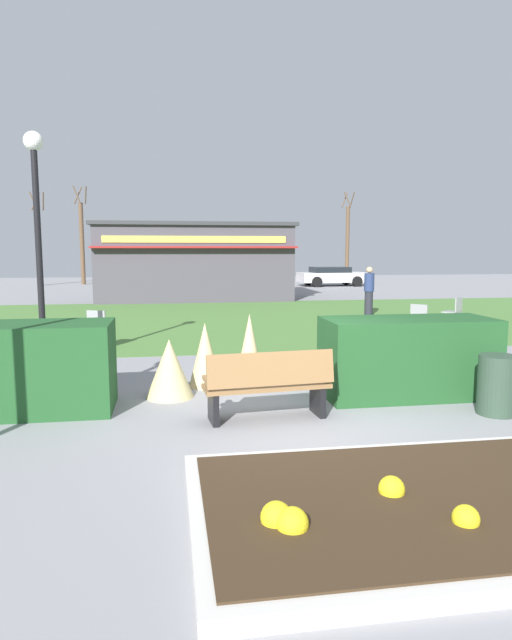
{
  "coord_description": "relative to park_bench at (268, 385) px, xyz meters",
  "views": [
    {
      "loc": [
        -1.66,
        -6.9,
        2.26
      ],
      "look_at": [
        -0.16,
        2.51,
        1.03
      ],
      "focal_mm": 30.58,
      "sensor_mm": 36.0,
      "label": 1
    }
  ],
  "objects": [
    {
      "name": "park_bench",
      "position": [
        0.0,
        0.0,
        0.0
      ],
      "size": [
        1.74,
        0.68,
        0.95
      ],
      "color": "olive",
      "rests_on": "ground_plane"
    },
    {
      "name": "ground_plane",
      "position": [
        0.39,
        -0.05,
        -0.48
      ],
      "size": [
        80.0,
        80.0,
        0.0
      ],
      "primitive_type": "plane",
      "color": "gray"
    },
    {
      "name": "parked_car_east_slot",
      "position": [
        8.85,
        26.22,
        0.16
      ],
      "size": [
        4.28,
        2.22,
        1.2
      ],
      "color": "silver",
      "rests_on": "ground_plane"
    },
    {
      "name": "ornamental_grass_behind_left",
      "position": [
        -0.71,
        1.95,
        0.05
      ],
      "size": [
        0.55,
        0.55,
        1.07
      ],
      "primitive_type": "cone",
      "color": "#D1BC7F",
      "rests_on": "ground_plane"
    },
    {
      "name": "lawn_patch",
      "position": [
        0.39,
        10.65,
        -0.48
      ],
      "size": [
        36.0,
        12.0,
        0.01
      ],
      "primitive_type": "cube",
      "color": "#4C7A38",
      "rests_on": "ground_plane"
    },
    {
      "name": "cafe_chair_east",
      "position": [
        6.95,
        7.72,
        0.05
      ],
      "size": [
        0.62,
        0.62,
        0.89
      ],
      "color": "gray",
      "rests_on": "ground_plane"
    },
    {
      "name": "trash_bin",
      "position": [
        3.17,
        -0.24,
        -0.07
      ],
      "size": [
        0.52,
        0.52,
        0.83
      ],
      "primitive_type": "cylinder",
      "color": "#2D4233",
      "rests_on": "ground_plane"
    },
    {
      "name": "cafe_chair_west",
      "position": [
        5.06,
        6.03,
        0.05
      ],
      "size": [
        0.62,
        0.62,
        0.89
      ],
      "color": "gray",
      "rests_on": "ground_plane"
    },
    {
      "name": "lamppost_mid",
      "position": [
        -3.71,
        4.0,
        2.3
      ],
      "size": [
        0.36,
        0.36,
        4.44
      ],
      "color": "black",
      "rests_on": "ground_plane"
    },
    {
      "name": "ornamental_grass_behind_center",
      "position": [
        0.03,
        1.9,
        0.13
      ],
      "size": [
        0.51,
        0.51,
        1.21
      ],
      "primitive_type": "cone",
      "color": "#D1BC7F",
      "rests_on": "ground_plane"
    },
    {
      "name": "parked_car_center_slot",
      "position": [
        3.24,
        26.22,
        0.16
      ],
      "size": [
        4.34,
        2.33,
        1.2
      ],
      "color": "maroon",
      "rests_on": "ground_plane"
    },
    {
      "name": "hedge_left",
      "position": [
        -3.14,
        0.9,
        0.15
      ],
      "size": [
        2.1,
        1.1,
        1.25
      ],
      "primitive_type": "cube",
      "color": "#1E4C23",
      "rests_on": "ground_plane"
    },
    {
      "name": "person_strolling",
      "position": [
        5.49,
        10.84,
        0.38
      ],
      "size": [
        0.34,
        0.34,
        1.69
      ],
      "rotation": [
        0.0,
        0.0,
        0.64
      ],
      "color": "#23232D",
      "rests_on": "ground_plane"
    },
    {
      "name": "tree_left_bg",
      "position": [
        12.09,
        32.96,
        2.43
      ],
      "size": [
        0.91,
        0.96,
        6.54
      ],
      "color": "brown",
      "rests_on": "ground_plane"
    },
    {
      "name": "tree_right_bg",
      "position": [
        -6.86,
        30.35,
        2.33
      ],
      "size": [
        0.91,
        0.96,
        6.35
      ],
      "color": "brown",
      "rests_on": "ground_plane"
    },
    {
      "name": "cafe_chair_center",
      "position": [
        -2.9,
        5.9,
        0.05
      ],
      "size": [
        0.56,
        0.56,
        0.89
      ],
      "color": "gray",
      "rests_on": "ground_plane"
    },
    {
      "name": "food_kiosk",
      "position": [
        -0.12,
        18.36,
        1.26
      ],
      "size": [
        8.86,
        4.63,
        3.45
      ],
      "color": "#47424C",
      "rests_on": "ground_plane"
    },
    {
      "name": "flower_bed",
      "position": [
        1.04,
        -2.77,
        -0.39
      ],
      "size": [
        4.38,
        2.58,
        0.32
      ],
      "color": "beige",
      "rests_on": "ground_plane"
    },
    {
      "name": "hedge_right",
      "position": [
        2.36,
        0.87,
        0.13
      ],
      "size": [
        2.61,
        1.1,
        1.22
      ],
      "primitive_type": "cube",
      "color": "#1E4C23",
      "rests_on": "ground_plane"
    },
    {
      "name": "tree_center_bg",
      "position": [
        -9.37,
        29.67,
        2.09
      ],
      "size": [
        0.91,
        0.96,
        5.86
      ],
      "color": "brown",
      "rests_on": "ground_plane"
    },
    {
      "name": "ornamental_grass_behind_right",
      "position": [
        -1.29,
        1.36,
        -0.03
      ],
      "size": [
        0.73,
        0.73,
        0.9
      ],
      "primitive_type": "cone",
      "color": "#D1BC7F",
      "rests_on": "ground_plane"
    },
    {
      "name": "parked_car_west_slot",
      "position": [
        -2.04,
        26.22,
        0.16
      ],
      "size": [
        4.25,
        2.15,
        1.2
      ],
      "color": "black",
      "rests_on": "ground_plane"
    }
  ]
}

